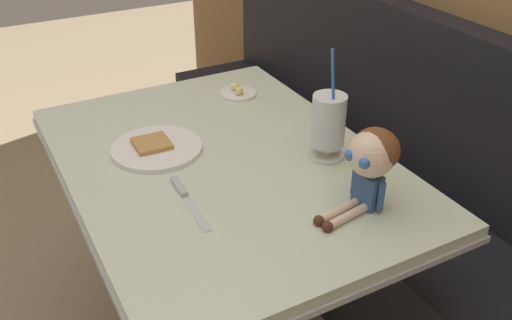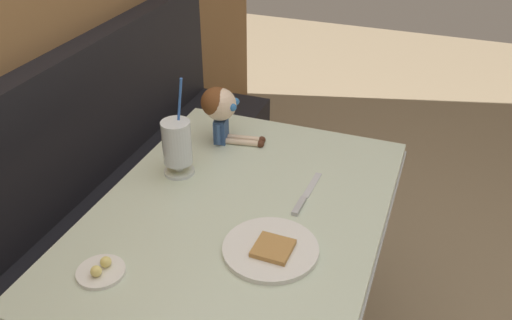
{
  "view_description": "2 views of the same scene",
  "coord_description": "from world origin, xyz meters",
  "px_view_note": "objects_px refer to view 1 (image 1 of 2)",
  "views": [
    {
      "loc": [
        1.2,
        -0.37,
        1.52
      ],
      "look_at": [
        0.12,
        0.22,
        0.79
      ],
      "focal_mm": 39.93,
      "sensor_mm": 36.0,
      "label": 1
    },
    {
      "loc": [
        -1.14,
        -0.3,
        1.69
      ],
      "look_at": [
        0.1,
        0.16,
        0.86
      ],
      "focal_mm": 38.34,
      "sensor_mm": 36.0,
      "label": 2
    }
  ],
  "objects_px": {
    "seated_doll": "(371,158)",
    "toast_plate": "(156,148)",
    "butter_saucer": "(238,92)",
    "butter_knife": "(184,194)",
    "milkshake_glass": "(328,124)"
  },
  "relations": [
    {
      "from": "seated_doll",
      "to": "toast_plate",
      "type": "bearing_deg",
      "value": -144.19
    },
    {
      "from": "milkshake_glass",
      "to": "seated_doll",
      "type": "distance_m",
      "value": 0.24
    },
    {
      "from": "butter_knife",
      "to": "seated_doll",
      "type": "relative_size",
      "value": 1.04
    },
    {
      "from": "milkshake_glass",
      "to": "butter_knife",
      "type": "xyz_separation_m",
      "value": [
        -0.01,
        -0.41,
        -0.1
      ]
    },
    {
      "from": "butter_saucer",
      "to": "butter_knife",
      "type": "xyz_separation_m",
      "value": [
        0.46,
        -0.38,
        -0.0
      ]
    },
    {
      "from": "milkshake_glass",
      "to": "butter_saucer",
      "type": "distance_m",
      "value": 0.48
    },
    {
      "from": "toast_plate",
      "to": "butter_knife",
      "type": "relative_size",
      "value": 1.06
    },
    {
      "from": "butter_saucer",
      "to": "seated_doll",
      "type": "distance_m",
      "value": 0.71
    },
    {
      "from": "seated_doll",
      "to": "milkshake_glass",
      "type": "bearing_deg",
      "value": 169.06
    },
    {
      "from": "milkshake_glass",
      "to": "toast_plate",
      "type": "bearing_deg",
      "value": -122.63
    },
    {
      "from": "milkshake_glass",
      "to": "butter_saucer",
      "type": "xyz_separation_m",
      "value": [
        -0.47,
        -0.03,
        -0.09
      ]
    },
    {
      "from": "toast_plate",
      "to": "butter_saucer",
      "type": "xyz_separation_m",
      "value": [
        -0.22,
        0.36,
        0.0
      ]
    },
    {
      "from": "toast_plate",
      "to": "butter_knife",
      "type": "bearing_deg",
      "value": -3.91
    },
    {
      "from": "toast_plate",
      "to": "seated_doll",
      "type": "relative_size",
      "value": 1.11
    },
    {
      "from": "butter_saucer",
      "to": "butter_knife",
      "type": "height_order",
      "value": "butter_saucer"
    }
  ]
}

